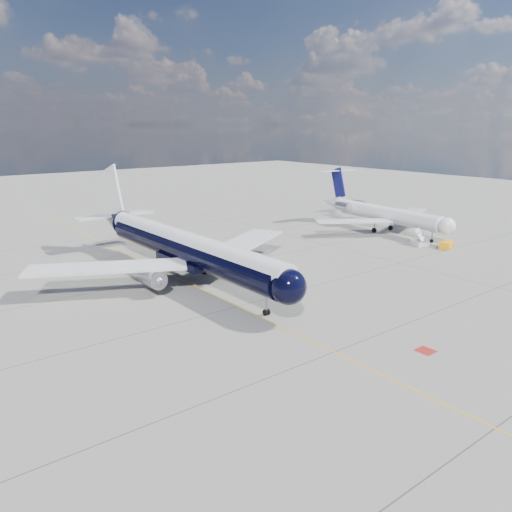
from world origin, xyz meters
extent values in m
plane|color=gray|center=(0.00, 30.00, 0.00)|extent=(320.00, 320.00, 0.00)
cube|color=#F0AC0C|center=(0.00, 25.00, 0.00)|extent=(0.16, 160.00, 0.01)
cube|color=maroon|center=(6.80, -10.00, 0.00)|extent=(1.60, 1.60, 0.01)
cylinder|color=black|center=(0.74, 22.24, 4.16)|extent=(4.10, 37.71, 3.77)
sphere|color=black|center=(0.92, 2.41, 4.16)|extent=(3.80, 3.80, 3.77)
cone|color=black|center=(0.54, 45.53, 4.76)|extent=(3.83, 6.97, 3.77)
cylinder|color=white|center=(0.74, 22.24, 5.11)|extent=(3.29, 39.68, 2.94)
cube|color=black|center=(0.92, 2.21, 4.71)|extent=(2.39, 1.21, 0.55)
cube|color=white|center=(-9.68, 23.63, 3.27)|extent=(19.17, 13.18, 0.32)
cube|color=white|center=(11.14, 23.82, 3.27)|extent=(19.09, 13.44, 0.32)
cube|color=black|center=(0.74, 22.24, 2.78)|extent=(4.25, 9.95, 0.99)
cylinder|color=silver|center=(-5.68, 20.20, 2.13)|extent=(2.26, 4.58, 2.22)
cylinder|color=silver|center=(7.21, 20.31, 2.13)|extent=(2.26, 4.58, 2.22)
sphere|color=gray|center=(-5.66, 18.11, 2.13)|extent=(1.10, 1.10, 1.09)
sphere|color=gray|center=(7.22, 18.23, 2.13)|extent=(1.10, 1.10, 1.09)
cube|color=white|center=(-5.68, 20.39, 2.88)|extent=(0.25, 3.17, 1.09)
cube|color=white|center=(7.20, 20.51, 2.88)|extent=(0.25, 3.17, 1.09)
cube|color=white|center=(0.54, 45.04, 9.81)|extent=(0.37, 6.29, 8.45)
cube|color=white|center=(0.54, 45.53, 5.55)|extent=(12.92, 3.29, 0.22)
cylinder|color=gray|center=(0.89, 5.88, 1.24)|extent=(0.18, 0.18, 2.08)
cylinder|color=black|center=(0.69, 5.88, 0.35)|extent=(0.18, 0.70, 0.69)
cylinder|color=black|center=(1.09, 5.88, 0.35)|extent=(0.18, 0.70, 0.69)
cylinder|color=gray|center=(-2.44, 23.69, 1.34)|extent=(0.26, 0.26, 1.88)
cylinder|color=gray|center=(3.90, 23.75, 1.34)|extent=(0.26, 0.26, 1.88)
cylinder|color=black|center=(-2.44, 23.15, 0.55)|extent=(0.46, 1.09, 1.09)
cylinder|color=black|center=(-2.45, 24.24, 0.55)|extent=(0.46, 1.09, 1.09)
cylinder|color=black|center=(3.91, 23.21, 0.55)|extent=(0.46, 1.09, 1.09)
cylinder|color=black|center=(3.90, 24.30, 0.55)|extent=(0.46, 1.09, 1.09)
cylinder|color=white|center=(46.67, 25.24, 3.44)|extent=(5.40, 24.61, 3.00)
sphere|color=white|center=(45.35, 11.97, 3.44)|extent=(3.28, 3.28, 3.00)
cone|color=white|center=(48.27, 41.26, 3.89)|extent=(3.53, 5.82, 3.00)
cube|color=black|center=(45.34, 11.86, 3.89)|extent=(2.09, 1.19, 0.50)
cube|color=white|center=(39.05, 27.11, 2.78)|extent=(13.52, 10.66, 0.24)
cube|color=white|center=(54.52, 25.57, 2.78)|extent=(14.19, 8.56, 0.24)
cylinder|color=silver|center=(45.34, 35.41, 3.89)|extent=(2.01, 3.70, 1.67)
cylinder|color=silver|center=(49.99, 34.95, 3.89)|extent=(2.01, 3.70, 1.67)
cube|color=white|center=(45.90, 35.36, 3.89)|extent=(1.28, 1.88, 0.20)
cube|color=white|center=(49.43, 35.01, 3.89)|extent=(1.28, 1.88, 0.20)
cube|color=#0A0C4A|center=(48.10, 39.61, 8.05)|extent=(0.73, 4.67, 6.81)
cube|color=white|center=(48.17, 40.27, 10.72)|extent=(9.06, 3.09, 0.18)
cylinder|color=gray|center=(45.63, 14.74, 1.06)|extent=(0.19, 0.19, 1.89)
cylinder|color=black|center=(45.63, 14.74, 0.33)|extent=(0.26, 0.68, 0.67)
cylinder|color=gray|center=(44.57, 26.56, 1.06)|extent=(0.24, 0.24, 1.89)
cylinder|color=gray|center=(48.99, 26.12, 1.06)|extent=(0.24, 0.24, 1.89)
cylinder|color=black|center=(44.57, 26.56, 0.47)|extent=(0.45, 0.96, 0.93)
cylinder|color=black|center=(48.99, 26.12, 0.47)|extent=(0.45, 0.96, 0.93)
cube|color=white|center=(42.16, 14.84, 0.40)|extent=(2.94, 3.24, 0.80)
cube|color=silver|center=(42.16, 14.84, 1.86)|extent=(1.99, 2.79, 1.84)
cylinder|color=gray|center=(41.67, 15.03, 2.04)|extent=(0.97, 2.36, 1.78)
cylinder|color=gray|center=(42.66, 14.65, 2.04)|extent=(0.97, 2.36, 1.78)
cube|color=#FFA313|center=(43.86, 10.78, 0.60)|extent=(3.39, 2.50, 1.19)
cylinder|color=black|center=(43.08, 9.94, 0.30)|extent=(0.40, 0.65, 0.61)
cylinder|color=black|center=(44.96, 10.47, 0.30)|extent=(0.40, 0.65, 0.61)
cylinder|color=black|center=(42.76, 11.09, 0.30)|extent=(0.40, 0.65, 0.61)
cylinder|color=black|center=(44.63, 11.62, 0.30)|extent=(0.40, 0.65, 0.61)
camera|label=1|loc=(-31.36, -33.49, 20.09)|focal=35.00mm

